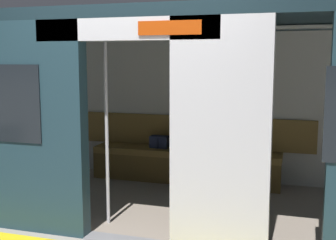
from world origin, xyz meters
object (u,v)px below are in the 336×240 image
object	(u,v)px
train_car	(159,83)
grab_pole_door	(107,127)
person_seated	(191,136)
handbag	(159,142)
bench_seat	(184,158)
book	(221,150)

from	to	relation	value
train_car	grab_pole_door	distance (m)	0.92
person_seated	handbag	size ratio (longest dim) A/B	4.58
bench_seat	book	xyz separation A→B (m)	(-0.50, -0.06, 0.12)
person_seated	handbag	xyz separation A→B (m)	(0.49, -0.11, -0.13)
train_car	grab_pole_door	bearing A→B (deg)	66.79
train_car	book	distance (m)	1.52
person_seated	handbag	distance (m)	0.52
handbag	grab_pole_door	size ratio (longest dim) A/B	0.13
person_seated	grab_pole_door	xyz separation A→B (m)	(0.48, 1.67, 0.35)
train_car	handbag	size ratio (longest dim) A/B	24.62
train_car	handbag	bearing A→B (deg)	-71.74
person_seated	book	xyz separation A→B (m)	(-0.39, -0.11, -0.20)
book	handbag	bearing A→B (deg)	-19.12
train_car	person_seated	world-z (taller)	train_car
person_seated	grab_pole_door	distance (m)	1.77
person_seated	grab_pole_door	size ratio (longest dim) A/B	0.58
book	grab_pole_door	xyz separation A→B (m)	(0.87, 1.78, 0.56)
bench_seat	grab_pole_door	xyz separation A→B (m)	(0.38, 1.72, 0.68)
book	person_seated	bearing A→B (deg)	-3.00
book	grab_pole_door	distance (m)	2.06
handbag	book	size ratio (longest dim) A/B	1.18
handbag	bench_seat	bearing A→B (deg)	170.90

